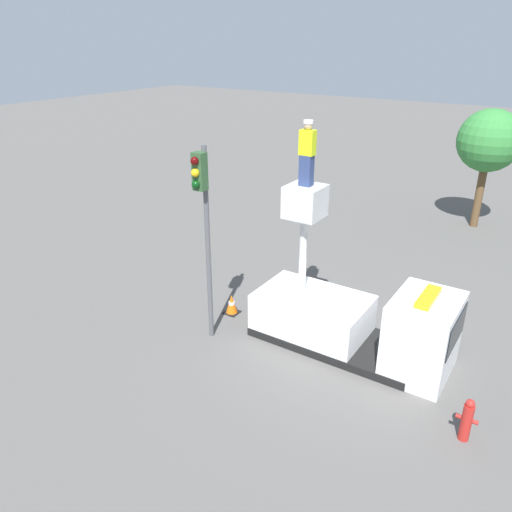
{
  "coord_description": "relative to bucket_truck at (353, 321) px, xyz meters",
  "views": [
    {
      "loc": [
        4.89,
        -11.78,
        8.41
      ],
      "look_at": [
        -2.28,
        -0.84,
        2.6
      ],
      "focal_mm": 35.0,
      "sensor_mm": 36.0,
      "label": 1
    }
  ],
  "objects": [
    {
      "name": "worker",
      "position": [
        -1.69,
        0.0,
        4.59
      ],
      "size": [
        0.4,
        0.26,
        1.75
      ],
      "color": "navy",
      "rests_on": "bucket_truck"
    },
    {
      "name": "tree_left_bg",
      "position": [
        0.82,
        12.77,
        3.09
      ],
      "size": [
        2.81,
        2.81,
        5.47
      ],
      "color": "brown",
      "rests_on": "ground"
    },
    {
      "name": "traffic_cone_rear",
      "position": [
        -4.1,
        -0.26,
        -0.62
      ],
      "size": [
        0.47,
        0.47,
        0.66
      ],
      "color": "black",
      "rests_on": "ground"
    },
    {
      "name": "bucket_truck",
      "position": [
        0.0,
        0.0,
        0.0
      ],
      "size": [
        5.7,
        2.16,
        4.64
      ],
      "color": "black",
      "rests_on": "ground"
    },
    {
      "name": "fire_hydrant",
      "position": [
        3.59,
        -1.94,
        -0.39
      ],
      "size": [
        0.48,
        0.24,
        1.1
      ],
      "color": "#B2231E",
      "rests_on": "ground"
    },
    {
      "name": "traffic_light_pole",
      "position": [
        -3.83,
        -1.82,
        3.15
      ],
      "size": [
        0.34,
        0.57,
        5.8
      ],
      "color": "#515156",
      "rests_on": "ground"
    },
    {
      "name": "ground_plane",
      "position": [
        -0.49,
        0.0,
        -0.93
      ],
      "size": [
        120.0,
        120.0,
        0.0
      ],
      "primitive_type": "plane",
      "color": "#565451"
    }
  ]
}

